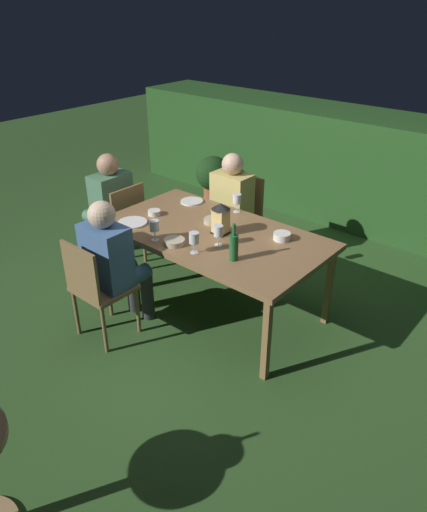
% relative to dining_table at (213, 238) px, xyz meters
% --- Properties ---
extents(ground_plane, '(16.00, 16.00, 0.00)m').
position_rel_dining_table_xyz_m(ground_plane, '(0.00, 0.00, -0.70)').
color(ground_plane, '#2D5123').
extents(dining_table, '(1.88, 1.04, 0.75)m').
position_rel_dining_table_xyz_m(dining_table, '(0.00, 0.00, 0.00)').
color(dining_table, olive).
rests_on(dining_table, ground).
extents(chair_side_right_a, '(0.42, 0.40, 0.87)m').
position_rel_dining_table_xyz_m(chair_side_right_a, '(-0.42, 0.91, -0.21)').
color(chair_side_right_a, brown).
rests_on(chair_side_right_a, ground).
extents(person_in_mustard, '(0.38, 0.47, 1.15)m').
position_rel_dining_table_xyz_m(person_in_mustard, '(-0.42, 0.71, -0.06)').
color(person_in_mustard, tan).
rests_on(person_in_mustard, ground).
extents(chair_head_near, '(0.40, 0.42, 0.87)m').
position_rel_dining_table_xyz_m(chair_head_near, '(-1.19, 0.00, -0.21)').
color(chair_head_near, brown).
rests_on(chair_head_near, ground).
extents(person_in_green, '(0.48, 0.38, 1.15)m').
position_rel_dining_table_xyz_m(person_in_green, '(-1.38, 0.00, -0.06)').
color(person_in_green, '#4C7A5B').
rests_on(person_in_green, ground).
extents(chair_side_left_a, '(0.42, 0.40, 0.87)m').
position_rel_dining_table_xyz_m(chair_side_left_a, '(-0.42, -0.91, -0.21)').
color(chair_side_left_a, brown).
rests_on(chair_side_left_a, ground).
extents(person_in_blue, '(0.38, 0.47, 1.15)m').
position_rel_dining_table_xyz_m(person_in_blue, '(-0.42, -0.71, -0.06)').
color(person_in_blue, '#426699').
rests_on(person_in_blue, ground).
extents(lantern_centerpiece, '(0.15, 0.15, 0.27)m').
position_rel_dining_table_xyz_m(lantern_centerpiece, '(0.06, 0.02, 0.20)').
color(lantern_centerpiece, black).
rests_on(lantern_centerpiece, dining_table).
extents(green_bottle_on_table, '(0.07, 0.07, 0.29)m').
position_rel_dining_table_xyz_m(green_bottle_on_table, '(0.41, -0.26, 0.16)').
color(green_bottle_on_table, '#1E5B2D').
rests_on(green_bottle_on_table, dining_table).
extents(wine_glass_a, '(0.08, 0.08, 0.17)m').
position_rel_dining_table_xyz_m(wine_glass_a, '(0.18, -0.15, 0.17)').
color(wine_glass_a, silver).
rests_on(wine_glass_a, dining_table).
extents(wine_glass_b, '(0.08, 0.08, 0.17)m').
position_rel_dining_table_xyz_m(wine_glass_b, '(-0.26, -0.41, 0.17)').
color(wine_glass_b, silver).
rests_on(wine_glass_b, dining_table).
extents(wine_glass_c, '(0.08, 0.08, 0.17)m').
position_rel_dining_table_xyz_m(wine_glass_c, '(0.12, -0.37, 0.17)').
color(wine_glass_c, silver).
rests_on(wine_glass_c, dining_table).
extents(wine_glass_d, '(0.08, 0.08, 0.17)m').
position_rel_dining_table_xyz_m(wine_glass_d, '(-0.11, 0.46, 0.17)').
color(wine_glass_d, silver).
rests_on(wine_glass_d, dining_table).
extents(plate_a, '(0.21, 0.21, 0.01)m').
position_rel_dining_table_xyz_m(plate_a, '(-0.58, 0.36, 0.06)').
color(plate_a, white).
rests_on(plate_a, dining_table).
extents(plate_b, '(0.25, 0.25, 0.01)m').
position_rel_dining_table_xyz_m(plate_b, '(-0.64, -0.32, 0.06)').
color(plate_b, white).
rests_on(plate_b, dining_table).
extents(bowl_olives, '(0.14, 0.14, 0.04)m').
position_rel_dining_table_xyz_m(bowl_olives, '(-0.13, 0.13, 0.07)').
color(bowl_olives, '#BCAD8E').
rests_on(bowl_olives, dining_table).
extents(bowl_bread, '(0.17, 0.17, 0.04)m').
position_rel_dining_table_xyz_m(bowl_bread, '(-0.09, -0.36, 0.07)').
color(bowl_bread, '#BCAD8E').
rests_on(bowl_bread, dining_table).
extents(bowl_salad, '(0.14, 0.14, 0.06)m').
position_rel_dining_table_xyz_m(bowl_salad, '(0.50, 0.25, 0.08)').
color(bowl_salad, silver).
rests_on(bowl_salad, dining_table).
extents(bowl_dip, '(0.11, 0.11, 0.04)m').
position_rel_dining_table_xyz_m(bowl_dip, '(-0.63, -0.07, 0.07)').
color(bowl_dip, silver).
rests_on(bowl_dip, dining_table).
extents(hedge_backdrop, '(6.25, 0.89, 1.27)m').
position_rel_dining_table_xyz_m(hedge_backdrop, '(0.00, 2.62, -0.06)').
color(hedge_backdrop, '#234C1E').
rests_on(hedge_backdrop, ground).
extents(potted_plant_by_hedge, '(0.44, 0.44, 0.65)m').
position_rel_dining_table_xyz_m(potted_plant_by_hedge, '(-1.55, 1.82, -0.31)').
color(potted_plant_by_hedge, '#9E5133').
rests_on(potted_plant_by_hedge, ground).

